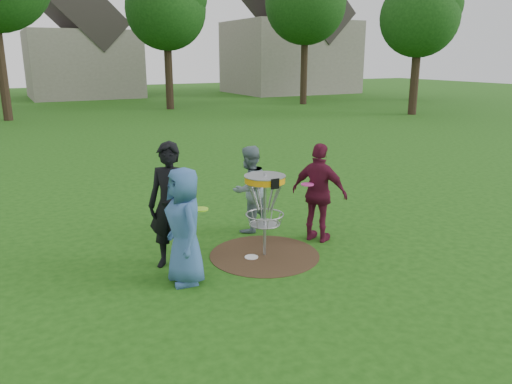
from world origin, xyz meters
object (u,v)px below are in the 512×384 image
player_black (171,206)px  player_grey (249,189)px  player_blue (185,226)px  disc_golf_basket (265,195)px  player_maroon (319,193)px

player_black → player_grey: bearing=67.0°
player_blue → player_grey: 2.35m
player_grey → disc_golf_basket: bearing=52.4°
player_blue → player_grey: (1.79, 1.52, -0.05)m
player_black → player_maroon: bearing=37.5°
disc_golf_basket → player_grey: bearing=74.8°
player_maroon → disc_golf_basket: player_maroon is taller
player_black → player_maroon: (2.63, -0.10, -0.11)m
player_blue → player_black: bearing=-179.3°
player_maroon → disc_golf_basket: 1.18m
player_blue → disc_golf_basket: (1.47, 0.34, 0.17)m
player_grey → disc_golf_basket: player_grey is taller
player_blue → player_maroon: (2.63, 0.50, 0.02)m
player_black → player_grey: player_black is taller
player_blue → player_grey: bearing=131.6°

